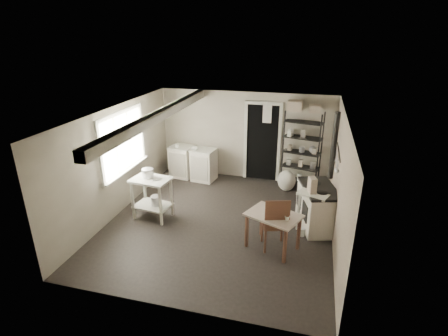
% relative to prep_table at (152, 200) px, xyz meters
% --- Properties ---
extents(floor, '(5.00, 5.00, 0.00)m').
position_rel_prep_table_xyz_m(floor, '(1.44, 0.15, -0.40)').
color(floor, black).
rests_on(floor, ground).
extents(ceiling, '(5.00, 5.00, 0.00)m').
position_rel_prep_table_xyz_m(ceiling, '(1.44, 0.15, 1.90)').
color(ceiling, white).
rests_on(ceiling, wall_back).
extents(wall_back, '(4.50, 0.02, 2.30)m').
position_rel_prep_table_xyz_m(wall_back, '(1.44, 2.65, 0.75)').
color(wall_back, '#B5AC9A').
rests_on(wall_back, ground).
extents(wall_front, '(4.50, 0.02, 2.30)m').
position_rel_prep_table_xyz_m(wall_front, '(1.44, -2.35, 0.75)').
color(wall_front, '#B5AC9A').
rests_on(wall_front, ground).
extents(wall_left, '(0.02, 5.00, 2.30)m').
position_rel_prep_table_xyz_m(wall_left, '(-0.81, 0.15, 0.75)').
color(wall_left, '#B5AC9A').
rests_on(wall_left, ground).
extents(wall_right, '(0.02, 5.00, 2.30)m').
position_rel_prep_table_xyz_m(wall_right, '(3.69, 0.15, 0.75)').
color(wall_right, '#B5AC9A').
rests_on(wall_right, ground).
extents(window, '(0.12, 1.76, 1.28)m').
position_rel_prep_table_xyz_m(window, '(-0.78, 0.35, 1.10)').
color(window, silver).
rests_on(window, wall_left).
extents(doorway, '(0.96, 0.10, 2.08)m').
position_rel_prep_table_xyz_m(doorway, '(1.89, 2.62, 0.60)').
color(doorway, silver).
rests_on(doorway, ground).
extents(ceiling_beam, '(0.18, 5.00, 0.18)m').
position_rel_prep_table_xyz_m(ceiling_beam, '(0.24, 0.15, 1.80)').
color(ceiling_beam, silver).
rests_on(ceiling_beam, ceiling).
extents(wallpaper_panel, '(0.01, 5.00, 2.30)m').
position_rel_prep_table_xyz_m(wallpaper_panel, '(3.68, 0.15, 0.75)').
color(wallpaper_panel, '#BBAD98').
rests_on(wallpaper_panel, wall_right).
extents(utensil_rail, '(0.06, 1.20, 0.44)m').
position_rel_prep_table_xyz_m(utensil_rail, '(3.63, 0.75, 1.15)').
color(utensil_rail, silver).
rests_on(utensil_rail, wall_right).
extents(prep_table, '(0.84, 0.65, 0.89)m').
position_rel_prep_table_xyz_m(prep_table, '(0.00, 0.00, 0.00)').
color(prep_table, silver).
rests_on(prep_table, ground).
extents(stockpot, '(0.30, 0.30, 0.26)m').
position_rel_prep_table_xyz_m(stockpot, '(-0.09, 0.07, 0.54)').
color(stockpot, silver).
rests_on(stockpot, prep_table).
extents(saucepan, '(0.23, 0.23, 0.11)m').
position_rel_prep_table_xyz_m(saucepan, '(0.13, 0.01, 0.45)').
color(saucepan, silver).
rests_on(saucepan, prep_table).
extents(bucket, '(0.22, 0.22, 0.24)m').
position_rel_prep_table_xyz_m(bucket, '(0.08, -0.00, -0.02)').
color(bucket, silver).
rests_on(bucket, prep_table).
extents(base_cabinets, '(1.35, 0.73, 0.85)m').
position_rel_prep_table_xyz_m(base_cabinets, '(0.11, 2.24, 0.06)').
color(base_cabinets, silver).
rests_on(base_cabinets, ground).
extents(mixing_bowl, '(0.27, 0.27, 0.06)m').
position_rel_prep_table_xyz_m(mixing_bowl, '(0.20, 2.13, 0.55)').
color(mixing_bowl, white).
rests_on(mixing_bowl, base_cabinets).
extents(counter_cup, '(0.16, 0.16, 0.09)m').
position_rel_prep_table_xyz_m(counter_cup, '(-0.28, 2.13, 0.57)').
color(counter_cup, white).
rests_on(counter_cup, base_cabinets).
extents(shelf_rack, '(0.97, 0.54, 1.93)m').
position_rel_prep_table_xyz_m(shelf_rack, '(2.91, 2.45, 0.55)').
color(shelf_rack, black).
rests_on(shelf_rack, ground).
extents(shelf_jar, '(0.12, 0.12, 0.21)m').
position_rel_prep_table_xyz_m(shelf_jar, '(2.59, 2.42, 0.98)').
color(shelf_jar, white).
rests_on(shelf_jar, shelf_rack).
extents(storage_box_a, '(0.35, 0.31, 0.23)m').
position_rel_prep_table_xyz_m(storage_box_a, '(2.66, 2.47, 1.61)').
color(storage_box_a, beige).
rests_on(storage_box_a, shelf_rack).
extents(storage_box_b, '(0.28, 0.26, 0.17)m').
position_rel_prep_table_xyz_m(storage_box_b, '(3.13, 2.40, 1.59)').
color(storage_box_b, beige).
rests_on(storage_box_b, shelf_rack).
extents(stove, '(0.89, 1.23, 0.86)m').
position_rel_prep_table_xyz_m(stove, '(3.36, 0.50, 0.04)').
color(stove, silver).
rests_on(stove, ground).
extents(stovepipe, '(0.16, 0.16, 1.56)m').
position_rel_prep_table_xyz_m(stovepipe, '(3.56, 0.94, 1.19)').
color(stovepipe, black).
rests_on(stovepipe, stove).
extents(side_ledge, '(0.64, 0.49, 0.87)m').
position_rel_prep_table_xyz_m(side_ledge, '(3.25, 0.17, 0.03)').
color(side_ledge, silver).
rests_on(side_ledge, ground).
extents(oats_box, '(0.18, 0.23, 0.30)m').
position_rel_prep_table_xyz_m(oats_box, '(3.21, 0.23, 0.61)').
color(oats_box, beige).
rests_on(oats_box, side_ledge).
extents(work_table, '(1.09, 0.95, 0.69)m').
position_rel_prep_table_xyz_m(work_table, '(2.59, -0.49, -0.02)').
color(work_table, beige).
rests_on(work_table, ground).
extents(table_cup, '(0.11, 0.11, 0.08)m').
position_rel_prep_table_xyz_m(table_cup, '(2.84, -0.63, 0.40)').
color(table_cup, white).
rests_on(table_cup, work_table).
extents(chair, '(0.55, 0.56, 1.05)m').
position_rel_prep_table_xyz_m(chair, '(2.61, -0.45, 0.08)').
color(chair, '#563224').
rests_on(chair, ground).
extents(flour_sack, '(0.48, 0.42, 0.53)m').
position_rel_prep_table_xyz_m(flour_sack, '(2.62, 2.06, -0.16)').
color(flour_sack, silver).
rests_on(flour_sack, ground).
extents(floor_crock, '(0.13, 0.13, 0.16)m').
position_rel_prep_table_xyz_m(floor_crock, '(3.10, 0.06, -0.33)').
color(floor_crock, white).
rests_on(floor_crock, ground).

